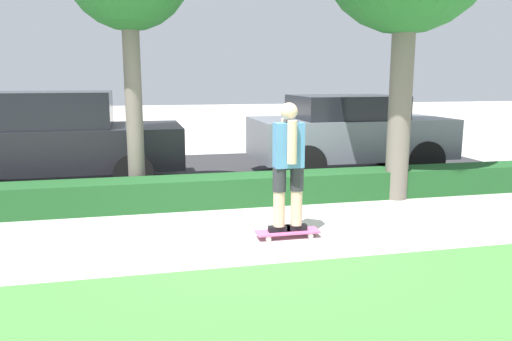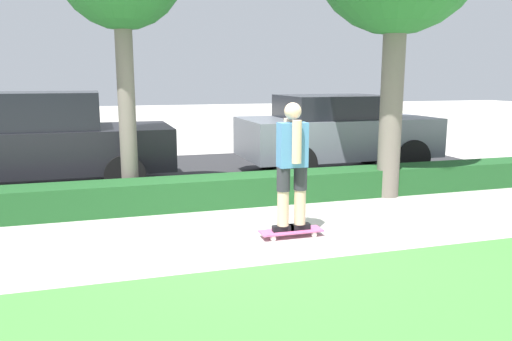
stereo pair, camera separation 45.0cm
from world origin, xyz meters
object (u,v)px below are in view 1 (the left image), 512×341
object	(u,v)px
skateboard	(288,232)
parked_car_front	(50,139)
skater_person	(288,164)
parked_car_middle	(349,132)

from	to	relation	value
skateboard	parked_car_front	size ratio (longest dim) A/B	0.17
skater_person	parked_car_middle	distance (m)	4.32
parked_car_front	parked_car_middle	xyz separation A→B (m)	(5.61, -0.08, -0.02)
parked_car_front	skater_person	bearing A→B (deg)	-49.62
parked_car_middle	skateboard	bearing A→B (deg)	-123.28
skater_person	parked_car_front	size ratio (longest dim) A/B	0.34
skater_person	parked_car_front	bearing A→B (deg)	131.47
skater_person	parked_car_middle	world-z (taller)	skater_person
skater_person	parked_car_front	xyz separation A→B (m)	(-3.29, 3.72, -0.05)
skater_person	skateboard	bearing A→B (deg)	-90.00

